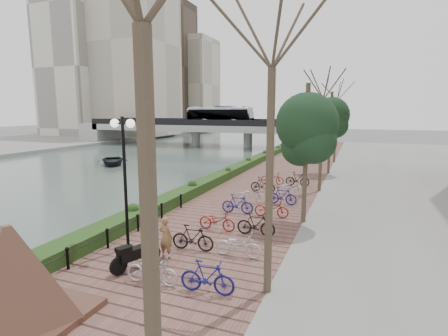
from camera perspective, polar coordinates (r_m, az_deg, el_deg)
The scene contains 14 objects.
ground at distance 13.91m, azimuth -31.21°, elevation -16.58°, with size 220.00×220.00×0.00m, color #59595B.
river_water at distance 41.48m, azimuth -16.63°, elevation 1.00°, with size 30.00×130.00×0.02m, color #4D6058.
promenade at distance 26.26m, azimuth 6.88°, elevation -2.83°, with size 8.00×75.00×0.50m, color brown.
hedge at distance 29.47m, azimuth 1.70°, elevation -0.34°, with size 1.10×56.00×0.60m, color #1C3814.
chain_fence at distance 13.82m, azimuth -21.16°, elevation -12.14°, with size 0.10×14.10×0.70m.
granite_monument at distance 10.35m, azimuth -31.41°, elevation -14.66°, with size 4.47×4.47×2.56m.
lamppost at distance 13.46m, azimuth -16.02°, elevation 2.01°, with size 1.02×0.32×5.06m.
motorcycle at distance 12.42m, azimuth -14.17°, elevation -13.46°, with size 0.51×1.63×1.02m, color black, non-canonical shape.
pedestrian at distance 12.95m, azimuth -9.47°, elevation -11.10°, with size 0.56×0.37×1.54m, color brown.
bicycle_parking at distance 17.82m, azimuth 4.84°, elevation -6.28°, with size 2.40×17.32×1.00m.
street_trees at distance 20.31m, azimuth 14.66°, elevation 3.18°, with size 3.20×37.12×6.80m.
bridge at distance 57.84m, azimuth -3.82°, elevation 6.98°, with size 36.00×10.77×6.50m.
boat at distance 39.13m, azimuth -17.76°, elevation 1.18°, with size 3.29×4.61×0.96m, color black.
far_buildings at distance 90.43m, azimuth -14.61°, elevation 15.66°, with size 35.00×38.00×38.00m.
Camera 1 is at (10.27, -7.39, 5.77)m, focal length 28.00 mm.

